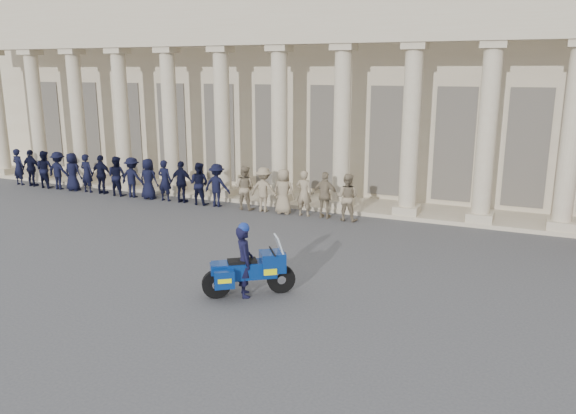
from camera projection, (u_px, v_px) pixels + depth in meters
The scene contains 5 objects.
ground at pixel (202, 271), 15.36m from camera, with size 90.00×90.00×0.00m, color #414143.
building at pixel (361, 87), 27.40m from camera, with size 40.00×12.50×9.00m.
officer_rank at pixel (163, 180), 23.47m from camera, with size 17.10×0.66×1.73m.
motorcycle at pixel (250, 270), 13.58m from camera, with size 1.94×1.62×1.47m.
rider at pixel (244, 260), 13.49m from camera, with size 0.72×0.76×1.85m.
Camera 1 is at (7.98, -12.34, 5.36)m, focal length 35.00 mm.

